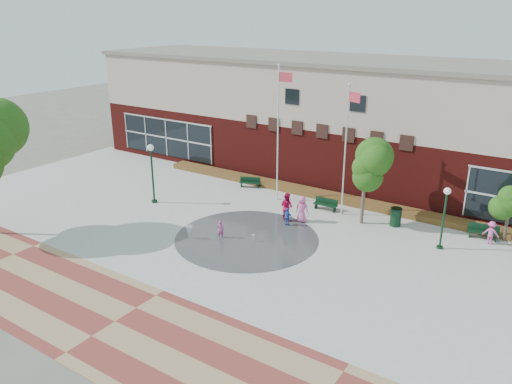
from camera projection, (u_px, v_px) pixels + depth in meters
The scene contains 23 objects.
ground at pixel (215, 258), 26.89m from camera, with size 120.00×120.00×0.00m, color #666056.
plaza_concrete at pixel (256, 232), 30.03m from camera, with size 46.00×18.00×0.01m, color #A8A8A0.
paver_band at pixel (115, 322), 21.40m from camera, with size 46.00×6.00×0.01m, color brown.
splash_pad at pixel (247, 238), 29.24m from camera, with size 8.40×8.40×0.01m, color #383A3D.
library_building at pixel (351, 118), 39.01m from camera, with size 44.40×10.40×9.20m.
flower_bed at pixel (314, 196), 35.99m from camera, with size 26.00×1.20×0.40m, color maroon.
flagpole_left at pixel (279, 127), 33.44m from camera, with size 1.10×0.18×9.38m.
flagpole_right at pixel (346, 144), 31.04m from camera, with size 0.98×0.47×8.50m.
lamp_left at pixel (152, 167), 33.87m from camera, with size 0.44×0.44×4.16m.
lamp_right at pixel (445, 211), 27.24m from camera, with size 0.38×0.38×3.63m.
bench_left at pixel (250, 184), 37.63m from camera, with size 1.59×1.01×0.78m.
bench_mid at pixel (325, 206), 33.32m from camera, with size 1.62×0.48×0.81m.
bench_right at pixel (483, 234), 29.12m from camera, with size 1.75×0.71×0.86m.
trash_can at pixel (396, 217), 30.77m from camera, with size 0.72×0.72×1.18m.
tree_mid at pixel (366, 166), 30.06m from camera, with size 3.04×3.04×5.13m.
tree_small_right at pixel (511, 201), 28.17m from camera, with size 1.96×1.96×3.35m.
water_jet_a at pixel (190, 239), 29.18m from camera, with size 0.40×0.40×0.78m, color white.
water_jet_b at pixel (253, 242), 28.81m from camera, with size 0.18×0.18×0.41m, color white.
child_splash at pixel (220, 229), 29.12m from camera, with size 0.40×0.27×1.11m, color #C34891.
adult_red at pixel (287, 207), 31.49m from camera, with size 0.90×0.70×1.85m, color #C40F44.
adult_pink at pixel (302, 209), 31.26m from camera, with size 0.84×0.55×1.72m, color pink.
child_blue at pixel (287, 217), 30.79m from camera, with size 0.69×0.29×1.17m, color blue.
person_bench at pixel (491, 233), 28.34m from camera, with size 0.89×0.51×1.38m, color #DF55A4.
Camera 1 is at (15.09, -18.86, 12.55)m, focal length 35.00 mm.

